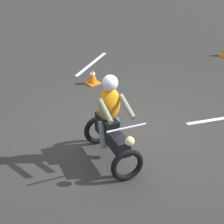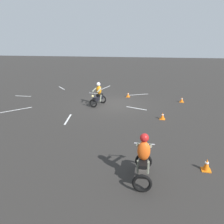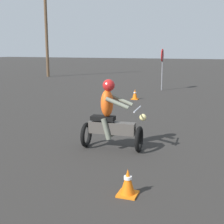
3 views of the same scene
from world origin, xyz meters
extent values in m
plane|color=#2D2B28|center=(0.00, 0.00, 0.00)|extent=(120.00, 120.00, 0.00)
torus|color=black|center=(1.12, 1.19, 0.30)|extent=(0.61, 0.25, 0.60)
torus|color=black|center=(0.78, -0.06, 0.30)|extent=(0.61, 0.25, 0.60)
cube|color=black|center=(0.95, 0.56, 0.52)|extent=(0.52, 1.12, 0.28)
cube|color=black|center=(0.90, 0.35, 0.74)|extent=(0.40, 0.61, 0.10)
cylinder|color=silver|center=(1.11, 1.14, 1.00)|extent=(0.69, 0.22, 0.04)
sphere|color=#F2E08C|center=(1.14, 1.27, 0.82)|extent=(0.20, 0.20, 0.16)
ellipsoid|color=orange|center=(0.92, 0.45, 1.10)|extent=(0.46, 0.37, 0.64)
cylinder|color=slate|center=(1.19, 0.69, 1.15)|extent=(0.23, 0.55, 0.27)
cylinder|color=slate|center=(0.81, 0.79, 1.15)|extent=(0.23, 0.55, 0.27)
cylinder|color=slate|center=(1.06, 0.43, 0.52)|extent=(0.18, 0.27, 0.51)
cylinder|color=slate|center=(0.79, 0.50, 0.52)|extent=(0.18, 0.27, 0.51)
sphere|color=white|center=(0.93, 0.49, 1.52)|extent=(0.34, 0.34, 0.28)
torus|color=black|center=(-2.93, 8.37, 0.30)|extent=(0.60, 0.13, 0.60)
torus|color=black|center=(-2.98, 9.67, 0.30)|extent=(0.60, 0.13, 0.60)
cube|color=#4C4742|center=(-2.95, 9.02, 0.52)|extent=(0.29, 1.11, 0.28)
cube|color=black|center=(-2.96, 9.24, 0.74)|extent=(0.28, 0.57, 0.10)
cylinder|color=silver|center=(-2.93, 8.42, 1.00)|extent=(0.70, 0.07, 0.04)
sphere|color=#F2E08C|center=(-2.92, 8.29, 0.82)|extent=(0.17, 0.17, 0.16)
ellipsoid|color=#EA5919|center=(-2.96, 9.14, 1.10)|extent=(0.41, 0.30, 0.64)
cylinder|color=slate|center=(-3.15, 8.83, 1.15)|extent=(0.11, 0.55, 0.27)
cylinder|color=slate|center=(-2.75, 8.85, 1.15)|extent=(0.11, 0.55, 0.27)
cylinder|color=slate|center=(-3.10, 9.11, 0.52)|extent=(0.13, 0.25, 0.51)
cylinder|color=slate|center=(-2.82, 9.13, 0.52)|extent=(0.13, 0.25, 0.51)
sphere|color=red|center=(-2.96, 9.10, 1.52)|extent=(0.29, 0.29, 0.28)
cube|color=orange|center=(-5.05, -1.63, 0.01)|extent=(0.32, 0.32, 0.03)
cone|color=orange|center=(-5.05, -1.63, 0.21)|extent=(0.24, 0.24, 0.36)
cylinder|color=white|center=(-5.05, -1.63, 0.27)|extent=(0.13, 0.13, 0.05)
cube|color=orange|center=(-5.09, 8.01, 0.01)|extent=(0.32, 0.32, 0.03)
cone|color=orange|center=(-5.09, 8.01, 0.24)|extent=(0.24, 0.24, 0.42)
cylinder|color=white|center=(-5.09, 8.01, 0.30)|extent=(0.13, 0.13, 0.05)
cube|color=orange|center=(-3.60, 2.75, 0.01)|extent=(0.32, 0.32, 0.03)
cone|color=orange|center=(-3.60, 2.75, 0.23)|extent=(0.24, 0.24, 0.39)
cylinder|color=white|center=(-3.60, 2.75, 0.29)|extent=(0.13, 0.13, 0.05)
cube|color=orange|center=(-0.80, -2.43, 0.01)|extent=(0.32, 0.32, 0.03)
cone|color=orange|center=(-0.80, -2.43, 0.21)|extent=(0.24, 0.24, 0.36)
cylinder|color=white|center=(-0.80, -2.43, 0.27)|extent=(0.13, 0.13, 0.05)
cube|color=silver|center=(8.01, -0.85, 0.00)|extent=(1.43, 0.16, 0.01)
cube|color=silver|center=(6.07, 2.95, 0.00)|extent=(1.44, 1.79, 0.01)
cube|color=silver|center=(1.86, 3.94, 0.00)|extent=(0.48, 1.83, 0.01)
cube|color=silver|center=(-1.86, 0.78, 0.00)|extent=(1.50, 0.66, 0.01)
cube|color=silver|center=(-1.56, -3.54, 0.00)|extent=(1.71, 1.01, 0.01)
cube|color=silver|center=(2.02, -6.09, 0.00)|extent=(0.47, 2.14, 0.01)
cube|color=silver|center=(6.32, -4.85, 0.00)|extent=(1.28, 1.41, 0.01)
camera|label=1|loc=(5.10, 5.80, 4.54)|focal=70.00mm
camera|label=2|loc=(-3.30, 15.28, 4.26)|focal=35.00mm
camera|label=3|loc=(-9.64, 6.70, 2.36)|focal=50.00mm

